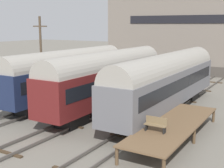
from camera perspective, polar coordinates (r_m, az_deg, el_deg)
ground_plane at (r=26.42m, az=-3.75°, el=-5.87°), size 200.00×200.00×0.00m
track_left at (r=29.41m, az=-11.81°, el=-4.06°), size 2.60×60.00×0.26m
track_middle at (r=26.38m, az=-3.75°, el=-5.57°), size 2.60×60.00×0.26m
track_right at (r=24.02m, az=6.18°, el=-7.28°), size 2.60×60.00×0.26m
train_car_maroon at (r=27.91m, az=-0.74°, el=1.41°), size 2.89×16.78×5.27m
train_car_grey at (r=27.13m, az=10.03°, el=0.87°), size 2.94×18.54×5.19m
train_car_navy at (r=31.20m, az=-8.05°, el=2.16°), size 3.01×16.49×5.17m
station_platform at (r=21.26m, az=11.30°, el=-7.35°), size 3.03×10.84×1.11m
bench at (r=19.41m, az=8.03°, el=-7.23°), size 1.40×0.40×0.91m
person_worker at (r=25.95m, az=-10.98°, el=-3.80°), size 0.32×0.32×1.84m
utility_pole at (r=33.33m, az=-12.83°, el=5.03°), size 1.80×0.24×8.41m
warehouse_building at (r=54.90m, az=16.49°, el=10.40°), size 29.18×13.76×15.16m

